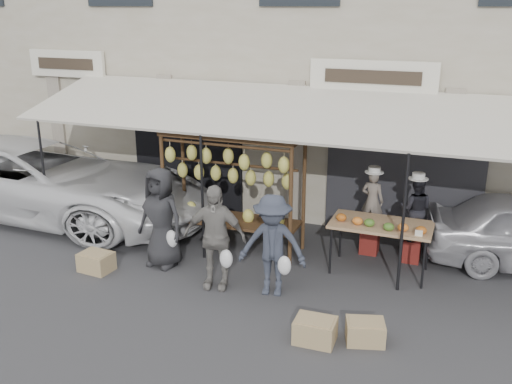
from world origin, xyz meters
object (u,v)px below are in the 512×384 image
Objects in this scene: customer_right at (272,245)px; crate_far at (96,262)px; banana_rack at (232,169)px; van at (31,161)px; produce_table at (381,226)px; vendor_left at (372,201)px; crate_near_b at (365,332)px; customer_mid at (215,237)px; vendor_right at (416,209)px; customer_left at (161,218)px; crate_near_a at (315,331)px.

customer_right is 3.23m from crate_far.
van is (-4.89, 0.23, -0.37)m from banana_rack.
produce_table is 4.95m from crate_far.
vendor_left reaches higher than crate_far.
produce_table is 2.34m from crate_near_b.
customer_right is at bearing -137.08° from produce_table.
customer_mid is at bearing -148.88° from produce_table.
vendor_left reaches higher than vendor_right.
customer_left is (-4.12, -1.75, -0.11)m from vendor_right.
produce_table is 7.67m from van.
vendor_right is at bearing -178.14° from vendor_left.
customer_right reaches higher than crate_near_a.
customer_right is 0.29× the size of van.
customer_left is 1.03× the size of customer_mid.
crate_near_a is (1.02, -1.09, -0.67)m from customer_right.
crate_near_b is (0.20, -2.21, -0.72)m from produce_table.
banana_rack reaches higher than produce_table.
vendor_right is 5.68m from crate_far.
customer_mid is 2.82m from crate_near_b.
vendor_left is 2.08× the size of crate_far.
produce_table is at bearing 34.24° from customer_right.
van reaches higher than crate_near_a.
van is (-8.14, -0.39, 0.19)m from vendor_right.
banana_rack is 1.72m from customer_mid.
customer_mid is 2.32m from crate_near_a.
vendor_left is at bearing 16.26° from banana_rack.
vendor_left is (2.47, 0.72, -0.54)m from banana_rack.
van is at bearing 162.22° from crate_near_b.
produce_table is 3.06× the size of crate_near_a.
produce_table is 0.86m from vendor_right.
banana_rack is at bearing 8.15° from vendor_right.
vendor_left is 2.46m from customer_right.
vendor_left is 3.17m from crate_near_b.
van is at bearing 177.71° from produce_table.
customer_right is at bearing -47.77° from banana_rack.
vendor_left is at bearing 37.01° from customer_mid.
customer_right is (1.30, -1.44, -0.73)m from banana_rack.
customer_mid is 2.31m from crate_far.
crate_far is at bearing 22.49° from vendor_right.
vendor_left is at bearing 110.47° from produce_table.
banana_rack reaches higher than customer_right.
banana_rack is at bearing 60.72° from customer_left.
van is at bearing 0.11° from vendor_right.
customer_right is (-1.46, -1.36, -0.04)m from produce_table.
customer_mid is (1.22, -0.41, -0.02)m from customer_left.
crate_far is (-5.08, -2.38, -0.84)m from vendor_right.
customer_left reaches higher than vendor_left.
van is at bearing 156.27° from customer_right.
van is at bearing 146.89° from crate_far.
customer_right reaches higher than crate_far.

